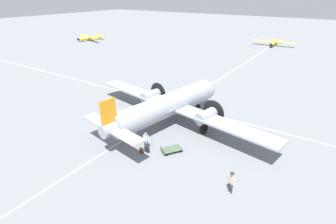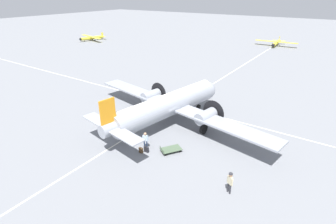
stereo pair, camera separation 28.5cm
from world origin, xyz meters
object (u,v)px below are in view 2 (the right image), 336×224
Objects in this scene: baggage_cart at (171,149)px; light_aircraft_taxiing at (276,43)px; passenger_boarding at (145,139)px; suitcase_near_door at (141,150)px; airliner_main at (170,104)px; crew_foreground at (230,181)px; light_aircraft_distant at (91,38)px; suitcase_upright_spare at (146,149)px.

light_aircraft_taxiing is (-4.94, 61.11, 0.60)m from baggage_cart.
passenger_boarding is 3.04× the size of suitcase_near_door.
crew_foreground is (10.29, -7.30, -1.25)m from airliner_main.
airliner_main reaches higher than light_aircraft_distant.
airliner_main reaches higher than light_aircraft_taxiing.
light_aircraft_distant is at bearing 143.33° from suitcase_upright_spare.
light_aircraft_taxiing is (50.11, 22.94, 0.02)m from light_aircraft_distant.
light_aircraft_distant reaches higher than crew_foreground.
crew_foreground is at bearing -115.29° from airliner_main.
airliner_main is 14.56× the size of passenger_boarding.
passenger_boarding is at bearing -160.24° from airliner_main.
light_aircraft_distant is 0.96× the size of light_aircraft_taxiing.
airliner_main reaches higher than suitcase_upright_spare.
light_aircraft_distant is at bearing 118.75° from passenger_boarding.
baggage_cart is at bearing 35.42° from suitcase_upright_spare.
light_aircraft_taxiing is (-2.52, 61.98, -0.21)m from passenger_boarding.
passenger_boarding is 1.06m from suitcase_upright_spare.
suitcase_near_door is at bearing 66.93° from light_aircraft_distant.
light_aircraft_taxiing is (-1.51, 56.05, -1.53)m from airliner_main.
airliner_main is at bearing 99.49° from suitcase_near_door.
light_aircraft_taxiing reaches higher than crew_foreground.
light_aircraft_taxiing reaches higher than passenger_boarding.
light_aircraft_taxiing is at bearing 11.60° from airliner_main.
suitcase_upright_spare is at bearing -158.07° from crew_foreground.
passenger_boarding is 0.16× the size of light_aircraft_distant.
suitcase_upright_spare is at bearing 67.39° from light_aircraft_distant.
light_aircraft_taxiing is (-3.01, 62.48, 0.58)m from suitcase_upright_spare.
light_aircraft_distant is (-51.61, 33.11, -1.55)m from airliner_main.
passenger_boarding reaches higher than suitcase_upright_spare.
suitcase_near_door is at bearing -155.44° from crew_foreground.
airliner_main is 44.21× the size of suitcase_near_door.
crew_foreground is 9.37m from passenger_boarding.
light_aircraft_distant is (-61.90, 40.40, -0.30)m from crew_foreground.
airliner_main is at bearing 71.38° from light_aircraft_distant.
light_aircraft_taxiing is at bearing 92.41° from suitcase_near_door.
light_aircraft_taxiing reaches higher than light_aircraft_distant.
suitcase_near_door is 0.05× the size of light_aircraft_distant.
passenger_boarding reaches higher than baggage_cart.
light_aircraft_taxiing is (-11.79, 63.34, -0.28)m from crew_foreground.
suitcase_near_door is 0.26× the size of baggage_cart.
suitcase_upright_spare is 2.37m from baggage_cart.
crew_foreground reaches higher than suitcase_upright_spare.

